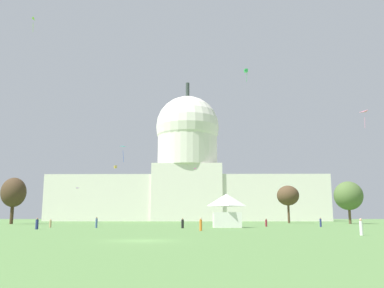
{
  "coord_description": "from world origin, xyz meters",
  "views": [
    {
      "loc": [
        4.17,
        -31.59,
        1.74
      ],
      "look_at": [
        2.34,
        105.47,
        26.23
      ],
      "focal_mm": 38.46,
      "sensor_mm": 36.0,
      "label": 1
    }
  ],
  "objects_px": {
    "person_navy_aisle_center": "(321,223)",
    "kite_cyan_low": "(124,149)",
    "event_tent": "(227,210)",
    "person_black_back_right": "(183,224)",
    "person_maroon_lawn_far_left": "(266,223)",
    "tree_east_mid": "(348,196)",
    "kite_gold_low": "(115,167)",
    "person_navy_edge_west": "(37,224)",
    "kite_green_high": "(246,71)",
    "kite_lime_high": "(32,20)",
    "person_orange_mid_right": "(201,225)",
    "capitol_building": "(187,175)",
    "kite_pink_mid": "(366,114)",
    "person_white_lawn_far_right": "(361,227)",
    "kite_violet_low": "(80,190)",
    "person_denim_edge_east": "(96,223)",
    "person_tan_front_center": "(50,224)",
    "tree_west_near": "(13,193)",
    "kite_magenta_low": "(197,170)",
    "tree_east_far": "(288,196)"
  },
  "relations": [
    {
      "from": "tree_east_far",
      "to": "kite_violet_low",
      "type": "distance_m",
      "value": 62.56
    },
    {
      "from": "person_black_back_right",
      "to": "person_white_lawn_far_right",
      "type": "bearing_deg",
      "value": 2.15
    },
    {
      "from": "kite_violet_low",
      "to": "kite_gold_low",
      "type": "xyz_separation_m",
      "value": [
        1.55,
        32.86,
        9.45
      ]
    },
    {
      "from": "kite_violet_low",
      "to": "kite_green_high",
      "type": "height_order",
      "value": "kite_green_high"
    },
    {
      "from": "tree_east_mid",
      "to": "person_navy_aisle_center",
      "type": "xyz_separation_m",
      "value": [
        -18.81,
        -36.85,
        -6.77
      ]
    },
    {
      "from": "kite_cyan_low",
      "to": "kite_violet_low",
      "type": "bearing_deg",
      "value": 123.31
    },
    {
      "from": "tree_east_mid",
      "to": "tree_west_near",
      "type": "distance_m",
      "value": 90.28
    },
    {
      "from": "person_navy_edge_west",
      "to": "kite_green_high",
      "type": "relative_size",
      "value": 0.42
    },
    {
      "from": "person_navy_aisle_center",
      "to": "person_tan_front_center",
      "type": "distance_m",
      "value": 48.32
    },
    {
      "from": "person_navy_edge_west",
      "to": "person_maroon_lawn_far_left",
      "type": "distance_m",
      "value": 40.91
    },
    {
      "from": "capitol_building",
      "to": "kite_pink_mid",
      "type": "relative_size",
      "value": 41.42
    },
    {
      "from": "person_maroon_lawn_far_left",
      "to": "person_black_back_right",
      "type": "bearing_deg",
      "value": -131.93
    },
    {
      "from": "person_maroon_lawn_far_left",
      "to": "person_orange_mid_right",
      "type": "relative_size",
      "value": 0.88
    },
    {
      "from": "kite_pink_mid",
      "to": "tree_west_near",
      "type": "bearing_deg",
      "value": 47.96
    },
    {
      "from": "event_tent",
      "to": "kite_magenta_low",
      "type": "height_order",
      "value": "kite_magenta_low"
    },
    {
      "from": "person_orange_mid_right",
      "to": "kite_green_high",
      "type": "distance_m",
      "value": 73.97
    },
    {
      "from": "tree_west_near",
      "to": "person_tan_front_center",
      "type": "distance_m",
      "value": 43.97
    },
    {
      "from": "tree_east_mid",
      "to": "tree_west_near",
      "type": "xyz_separation_m",
      "value": [
        -90.12,
        -5.29,
        0.64
      ]
    },
    {
      "from": "person_black_back_right",
      "to": "kite_magenta_low",
      "type": "xyz_separation_m",
      "value": [
        2.36,
        41.42,
        13.58
      ]
    },
    {
      "from": "kite_pink_mid",
      "to": "event_tent",
      "type": "bearing_deg",
      "value": 82.6
    },
    {
      "from": "person_navy_edge_west",
      "to": "person_navy_aisle_center",
      "type": "distance_m",
      "value": 48.83
    },
    {
      "from": "tree_east_mid",
      "to": "kite_green_high",
      "type": "xyz_separation_m",
      "value": [
        -27.31,
        -0.64,
        35.88
      ]
    },
    {
      "from": "person_white_lawn_far_right",
      "to": "person_orange_mid_right",
      "type": "distance_m",
      "value": 20.43
    },
    {
      "from": "person_denim_edge_east",
      "to": "person_orange_mid_right",
      "type": "bearing_deg",
      "value": 31.73
    },
    {
      "from": "event_tent",
      "to": "person_black_back_right",
      "type": "xyz_separation_m",
      "value": [
        -7.48,
        -4.1,
        -2.19
      ]
    },
    {
      "from": "person_white_lawn_far_right",
      "to": "person_orange_mid_right",
      "type": "height_order",
      "value": "person_orange_mid_right"
    },
    {
      "from": "event_tent",
      "to": "person_black_back_right",
      "type": "distance_m",
      "value": 8.81
    },
    {
      "from": "tree_east_mid",
      "to": "kite_lime_high",
      "type": "height_order",
      "value": "kite_lime_high"
    },
    {
      "from": "capitol_building",
      "to": "tree_east_mid",
      "type": "distance_m",
      "value": 93.89
    },
    {
      "from": "event_tent",
      "to": "person_maroon_lawn_far_left",
      "type": "bearing_deg",
      "value": 41.03
    },
    {
      "from": "person_denim_edge_east",
      "to": "kite_lime_high",
      "type": "bearing_deg",
      "value": -153.66
    },
    {
      "from": "tree_east_mid",
      "to": "person_orange_mid_right",
      "type": "bearing_deg",
      "value": -124.56
    },
    {
      "from": "person_navy_aisle_center",
      "to": "kite_cyan_low",
      "type": "bearing_deg",
      "value": -11.23
    },
    {
      "from": "event_tent",
      "to": "person_white_lawn_far_right",
      "type": "bearing_deg",
      "value": -72.49
    },
    {
      "from": "capitol_building",
      "to": "person_black_back_right",
      "type": "relative_size",
      "value": 79.52
    },
    {
      "from": "person_navy_edge_west",
      "to": "person_white_lawn_far_right",
      "type": "distance_m",
      "value": 44.18
    },
    {
      "from": "person_white_lawn_far_right",
      "to": "kite_gold_low",
      "type": "height_order",
      "value": "kite_gold_low"
    },
    {
      "from": "person_navy_aisle_center",
      "to": "kite_green_high",
      "type": "distance_m",
      "value": 56.59
    },
    {
      "from": "event_tent",
      "to": "person_denim_edge_east",
      "type": "relative_size",
      "value": 3.24
    },
    {
      "from": "person_maroon_lawn_far_left",
      "to": "event_tent",
      "type": "bearing_deg",
      "value": -125.66
    },
    {
      "from": "capitol_building",
      "to": "person_denim_edge_east",
      "type": "height_order",
      "value": "capitol_building"
    },
    {
      "from": "person_navy_aisle_center",
      "to": "person_white_lawn_far_right",
      "type": "height_order",
      "value": "person_navy_aisle_center"
    },
    {
      "from": "event_tent",
      "to": "kite_lime_high",
      "type": "relative_size",
      "value": 1.71
    },
    {
      "from": "kite_violet_low",
      "to": "tree_west_near",
      "type": "bearing_deg",
      "value": 56.13
    },
    {
      "from": "person_navy_edge_west",
      "to": "kite_gold_low",
      "type": "xyz_separation_m",
      "value": [
        -2.63,
        68.84,
        16.81
      ]
    },
    {
      "from": "tree_east_mid",
      "to": "kite_gold_low",
      "type": "relative_size",
      "value": 10.62
    },
    {
      "from": "capitol_building",
      "to": "kite_violet_low",
      "type": "height_order",
      "value": "capitol_building"
    },
    {
      "from": "event_tent",
      "to": "tree_east_mid",
      "type": "bearing_deg",
      "value": 47.08
    },
    {
      "from": "event_tent",
      "to": "person_navy_aisle_center",
      "type": "height_order",
      "value": "event_tent"
    },
    {
      "from": "kite_lime_high",
      "to": "person_white_lawn_far_right",
      "type": "bearing_deg",
      "value": 36.45
    }
  ]
}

